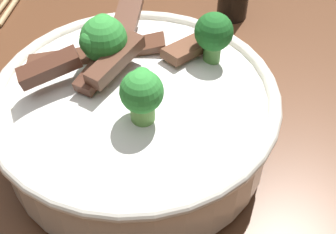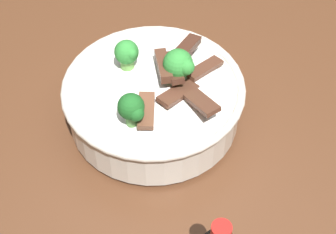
% 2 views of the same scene
% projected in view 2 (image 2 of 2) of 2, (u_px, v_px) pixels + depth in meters
% --- Properties ---
extents(dining_table, '(1.31, 0.93, 0.82)m').
position_uv_depth(dining_table, '(242.00, 171.00, 0.91)').
color(dining_table, '#56331E').
rests_on(dining_table, ground).
extents(rice_bowl, '(0.26, 0.26, 0.13)m').
position_uv_depth(rice_bowl, '(154.00, 96.00, 0.75)').
color(rice_bowl, silver).
rests_on(rice_bowl, dining_table).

